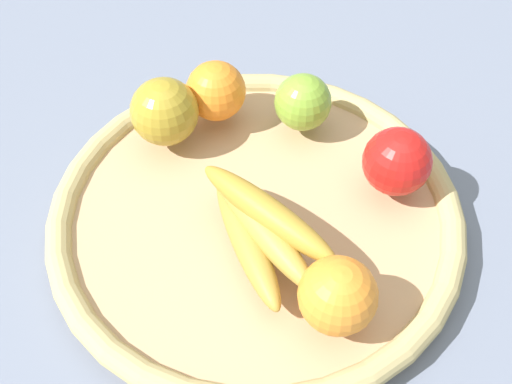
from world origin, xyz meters
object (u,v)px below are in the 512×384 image
(apple_2, at_px, (397,161))
(apple_0, at_px, (164,112))
(banana_bunch, at_px, (257,227))
(orange_0, at_px, (338,296))
(apple_1, at_px, (303,102))
(orange_1, at_px, (216,91))

(apple_2, relative_size, apple_0, 0.94)
(banana_bunch, height_order, orange_0, orange_0)
(apple_2, bearing_deg, banana_bunch, 22.49)
(apple_1, xyz_separation_m, apple_0, (0.16, 0.01, 0.01))
(apple_1, height_order, orange_1, orange_1)
(apple_0, relative_size, orange_1, 1.10)
(apple_1, bearing_deg, apple_0, 2.10)
(apple_1, relative_size, apple_0, 0.86)
(banana_bunch, xyz_separation_m, apple_0, (0.09, -0.16, 0.01))
(orange_1, bearing_deg, apple_1, 164.50)
(banana_bunch, xyz_separation_m, orange_1, (0.03, -0.19, 0.01))
(orange_0, distance_m, apple_1, 0.26)
(apple_1, bearing_deg, apple_2, 128.58)
(apple_2, xyz_separation_m, apple_0, (0.24, -0.10, 0.00))
(banana_bunch, height_order, apple_1, apple_1)
(banana_bunch, distance_m, apple_0, 0.18)
(apple_1, height_order, apple_2, apple_2)
(banana_bunch, relative_size, apple_1, 2.60)
(orange_1, bearing_deg, apple_0, 29.04)
(apple_0, bearing_deg, banana_bunch, 118.21)
(apple_2, xyz_separation_m, orange_1, (0.18, -0.13, -0.00))
(apple_1, bearing_deg, banana_bunch, 67.24)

